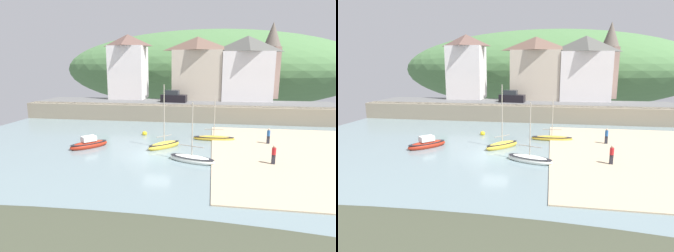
{
  "view_description": "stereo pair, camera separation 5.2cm",
  "coord_description": "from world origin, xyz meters",
  "views": [
    {
      "loc": [
        4.89,
        -24.53,
        8.09
      ],
      "look_at": [
        0.36,
        4.35,
        1.9
      ],
      "focal_mm": 30.22,
      "sensor_mm": 36.0,
      "label": 1
    },
    {
      "loc": [
        4.94,
        -24.52,
        8.09
      ],
      "look_at": [
        0.36,
        4.35,
        1.9
      ],
      "focal_mm": 30.22,
      "sensor_mm": 36.0,
      "label": 2
    }
  ],
  "objects": [
    {
      "name": "sailboat_far_left",
      "position": [
        3.31,
        -1.25,
        0.26
      ],
      "size": [
        4.31,
        2.48,
        5.33
      ],
      "rotation": [
        0.0,
        0.0,
        -0.33
      ],
      "color": "white",
      "rests_on": "ground"
    },
    {
      "name": "waterfront_building_right",
      "position": [
        10.44,
        25.2,
        7.79
      ],
      "size": [
        8.44,
        5.62,
        10.6
      ],
      "color": "white",
      "rests_on": "ground"
    },
    {
      "name": "person_on_slipway",
      "position": [
        10.09,
        -1.03,
        0.98
      ],
      "size": [
        0.34,
        0.34,
        1.62
      ],
      "color": "#282833",
      "rests_on": "ground"
    },
    {
      "name": "parked_car_near_slipway",
      "position": [
        -1.29,
        20.7,
        3.2
      ],
      "size": [
        4.26,
        2.14,
        1.95
      ],
      "rotation": [
        0.0,
        0.0,
        -0.11
      ],
      "color": "black",
      "rests_on": "ground"
    },
    {
      "name": "sailboat_nearest_shore",
      "position": [
        0.26,
        2.53,
        0.32
      ],
      "size": [
        3.32,
        3.37,
        6.57
      ],
      "rotation": [
        0.0,
        0.0,
        0.8
      ],
      "color": "gold",
      "rests_on": "ground"
    },
    {
      "name": "waterfront_building_left",
      "position": [
        -10.07,
        25.2,
        8.07
      ],
      "size": [
        6.38,
        5.63,
        11.16
      ],
      "color": "white",
      "rests_on": "ground"
    },
    {
      "name": "fishing_boat_green",
      "position": [
        -7.34,
        1.57,
        0.34
      ],
      "size": [
        3.66,
        3.82,
        1.38
      ],
      "rotation": [
        0.0,
        0.0,
        0.83
      ],
      "color": "#AA2A17",
      "rests_on": "ground"
    },
    {
      "name": "quay_seawall",
      "position": [
        0.0,
        17.5,
        1.36
      ],
      "size": [
        48.0,
        9.4,
        2.4
      ],
      "color": "gray",
      "rests_on": "ground"
    },
    {
      "name": "mooring_buoy",
      "position": [
        -3.01,
        7.64,
        0.18
      ],
      "size": [
        0.59,
        0.59,
        0.59
      ],
      "color": "yellow",
      "rests_on": "ground"
    },
    {
      "name": "sailboat_white_hull",
      "position": [
        5.21,
        6.54,
        0.22
      ],
      "size": [
        4.62,
        1.16,
        4.64
      ],
      "rotation": [
        0.0,
        0.0,
        0.02
      ],
      "color": "gold",
      "rests_on": "ground"
    },
    {
      "name": "church_with_spire",
      "position": [
        15.04,
        29.2,
        9.24
      ],
      "size": [
        3.0,
        3.0,
        13.27
      ],
      "color": "tan",
      "rests_on": "ground"
    },
    {
      "name": "person_near_water",
      "position": [
        10.86,
        5.56,
        0.98
      ],
      "size": [
        0.34,
        0.34,
        1.62
      ],
      "color": "#282833",
      "rests_on": "ground"
    },
    {
      "name": "ground",
      "position": [
        1.4,
        -9.56,
        0.16
      ],
      "size": [
        48.0,
        41.0,
        0.61
      ],
      "color": "gray"
    },
    {
      "name": "hillside_backdrop",
      "position": [
        4.27,
        55.2,
        7.22
      ],
      "size": [
        80.0,
        44.0,
        20.63
      ],
      "color": "#4E7B46",
      "rests_on": "ground"
    },
    {
      "name": "waterfront_building_centre",
      "position": [
        2.19,
        25.2,
        7.78
      ],
      "size": [
        8.54,
        5.19,
        10.58
      ],
      "color": "beige",
      "rests_on": "ground"
    }
  ]
}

